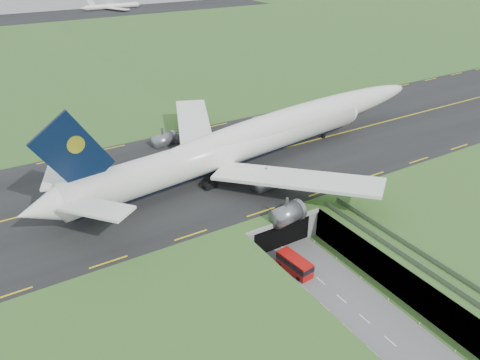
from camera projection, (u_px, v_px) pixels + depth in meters
ground at (309, 272)px, 79.12m from camera, size 900.00×900.00×0.00m
airfield_deck at (310, 258)px, 77.72m from camera, size 800.00×800.00×6.00m
trench_road at (339, 297)px, 73.41m from camera, size 12.00×75.00×0.20m
taxiway at (215, 166)px, 101.22m from camera, size 800.00×44.00×0.18m
tunnel_portal at (256, 211)px, 90.20m from camera, size 17.00×22.30×6.00m
guideway at (455, 290)px, 67.24m from camera, size 3.00×53.00×7.05m
jumbo_jet at (258, 138)px, 100.61m from camera, size 102.75×64.16×21.41m
shuttle_tram at (295, 264)px, 78.46m from camera, size 3.23×7.00×2.79m
distant_hills at (73, 0)px, 435.53m from camera, size 700.00×91.00×60.00m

